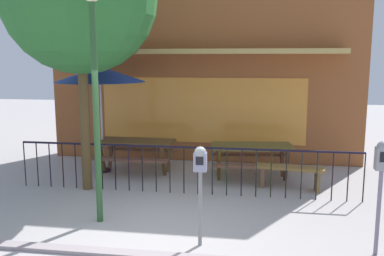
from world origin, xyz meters
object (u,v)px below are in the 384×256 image
Objects in this scene: patio_umbrella at (100,75)px; patio_bench at (289,172)px; street_lamp at (95,70)px; picnic_table_right at (252,152)px; parking_meter_far at (382,168)px; parking_meter_near at (200,170)px; picnic_table_left at (136,147)px.

patio_umbrella is 1.75× the size of patio_bench.
street_lamp is at bearing -70.34° from patio_umbrella.
patio_umbrella reaches higher than picnic_table_right.
picnic_table_right is 4.00m from parking_meter_far.
patio_bench is at bearing 63.51° from parking_meter_near.
picnic_table_left is at bearing 95.09° from street_lamp.
picnic_table_right is at bearing -2.36° from picnic_table_left.
parking_meter_near is (2.85, -3.68, -1.18)m from patio_umbrella.
parking_meter_far is (1.77, -3.53, 0.63)m from picnic_table_right.
street_lamp reaches higher than picnic_table_left.
street_lamp reaches higher than patio_bench.
picnic_table_right reaches higher than patio_bench.
patio_umbrella is 6.49m from parking_meter_far.
street_lamp is at bearing -129.63° from picnic_table_right.
parking_meter_far is (0.97, -2.87, 0.89)m from patio_bench.
picnic_table_right is at bearing 116.61° from parking_meter_far.
picnic_table_left is 4.28m from parking_meter_near.
parking_meter_near reaches higher than picnic_table_left.
parking_meter_near is 2.33m from street_lamp.
picnic_table_right is 3.71m from parking_meter_near.
patio_umbrella reaches higher than parking_meter_near.
street_lamp is at bearing 159.75° from parking_meter_near.
picnic_table_right is 0.78× the size of patio_umbrella.
parking_meter_far is at bearing -63.39° from picnic_table_right.
street_lamp is at bearing -84.91° from picnic_table_left.
street_lamp is at bearing -144.69° from patio_bench.
picnic_table_right is 0.51× the size of street_lamp.
picnic_table_left is at bearing 167.64° from patio_bench.
picnic_table_left is 0.48× the size of street_lamp.
street_lamp is (-2.45, -2.96, 1.89)m from picnic_table_right.
picnic_table_right is 3.92m from patio_umbrella.
parking_meter_far is at bearing -34.13° from patio_umbrella.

